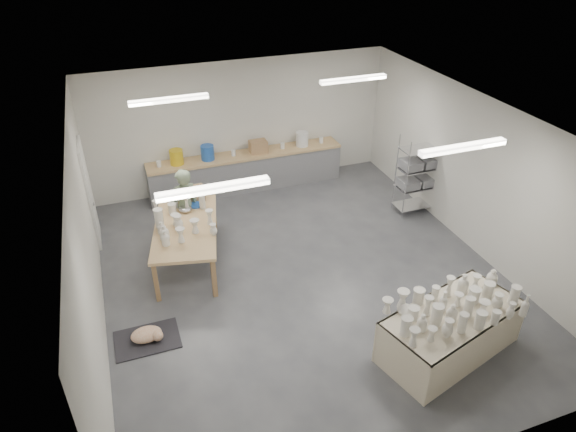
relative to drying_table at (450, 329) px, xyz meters
name	(u,v)px	position (x,y,z in m)	size (l,w,h in m)	color
room	(297,176)	(-1.51, 2.53, 1.62)	(8.00, 8.02, 3.00)	#424449
back_counter	(246,170)	(-1.42, 6.13, 0.05)	(4.60, 0.60, 1.24)	tan
wire_shelf	(418,173)	(1.79, 3.85, 0.49)	(0.88, 0.48, 1.80)	silver
drying_table	(450,329)	(0.00, 0.00, 0.00)	(2.37, 1.61, 1.14)	olive
work_table	(185,223)	(-3.29, 3.68, 0.42)	(1.59, 2.43, 1.21)	tan
rug	(147,340)	(-4.31, 1.79, -0.42)	(1.00, 0.70, 0.02)	black
cat	(148,335)	(-4.28, 1.77, -0.31)	(0.55, 0.45, 0.21)	white
potter	(185,208)	(-3.17, 4.28, 0.39)	(0.60, 0.39, 1.64)	gray
red_stool	(185,223)	(-3.17, 4.55, -0.12)	(0.47, 0.47, 0.35)	#A61726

